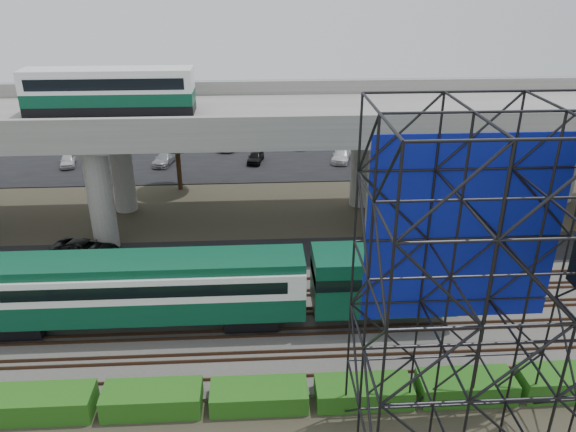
{
  "coord_description": "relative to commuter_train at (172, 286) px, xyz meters",
  "views": [
    {
      "loc": [
        1.18,
        -25.01,
        19.33
      ],
      "look_at": [
        2.98,
        6.0,
        5.17
      ],
      "focal_mm": 35.0,
      "sensor_mm": 36.0,
      "label": 1
    }
  ],
  "objects": [
    {
      "name": "commuter_train",
      "position": [
        0.0,
        0.0,
        0.0
      ],
      "size": [
        29.3,
        3.06,
        4.3
      ],
      "color": "black",
      "rests_on": "rail_tracks"
    },
    {
      "name": "overpass",
      "position": [
        3.06,
        14.0,
        5.33
      ],
      "size": [
        80.0,
        12.0,
        12.4
      ],
      "color": "#9E9B93",
      "rests_on": "ground"
    },
    {
      "name": "ground",
      "position": [
        3.74,
        -2.0,
        -2.88
      ],
      "size": [
        140.0,
        140.0,
        0.0
      ],
      "primitive_type": "plane",
      "color": "#474233",
      "rests_on": "ground"
    },
    {
      "name": "ballast_bed",
      "position": [
        3.74,
        0.0,
        -2.78
      ],
      "size": [
        90.0,
        12.0,
        0.2
      ],
      "primitive_type": "cube",
      "color": "slate",
      "rests_on": "ground"
    },
    {
      "name": "hedge_strip",
      "position": [
        4.74,
        -6.3,
        -2.32
      ],
      "size": [
        34.6,
        1.8,
        1.2
      ],
      "color": "#1B5112",
      "rests_on": "ground"
    },
    {
      "name": "trees",
      "position": [
        -0.93,
        14.17,
        2.69
      ],
      "size": [
        40.94,
        16.94,
        7.69
      ],
      "color": "#382314",
      "rests_on": "ground"
    },
    {
      "name": "parking_lot",
      "position": [
        3.74,
        32.0,
        -2.84
      ],
      "size": [
        90.0,
        18.0,
        0.08
      ],
      "primitive_type": "cube",
      "color": "black",
      "rests_on": "ground"
    },
    {
      "name": "rail_tracks",
      "position": [
        3.74,
        -0.0,
        -2.6
      ],
      "size": [
        90.0,
        9.52,
        0.16
      ],
      "color": "#472D1E",
      "rests_on": "ballast_bed"
    },
    {
      "name": "scaffold_tower",
      "position": [
        13.28,
        -9.98,
        4.59
      ],
      "size": [
        9.36,
        6.36,
        15.0
      ],
      "color": "black",
      "rests_on": "ground"
    },
    {
      "name": "harbor_water",
      "position": [
        3.74,
        54.0,
        -2.87
      ],
      "size": [
        140.0,
        40.0,
        0.03
      ],
      "primitive_type": "cube",
      "color": "#465D73",
      "rests_on": "ground"
    },
    {
      "name": "suv",
      "position": [
        -7.28,
        8.59,
        -2.1
      ],
      "size": [
        5.47,
        3.57,
        1.4
      ],
      "primitive_type": "imported",
      "rotation": [
        0.0,
        0.0,
        1.3
      ],
      "color": "black",
      "rests_on": "service_road"
    },
    {
      "name": "parked_cars",
      "position": [
        4.6,
        31.58,
        -2.2
      ],
      "size": [
        38.85,
        9.73,
        1.25
      ],
      "color": "silver",
      "rests_on": "parking_lot"
    },
    {
      "name": "service_road",
      "position": [
        3.74,
        8.5,
        -2.84
      ],
      "size": [
        90.0,
        5.0,
        0.08
      ],
      "primitive_type": "cube",
      "color": "black",
      "rests_on": "ground"
    }
  ]
}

